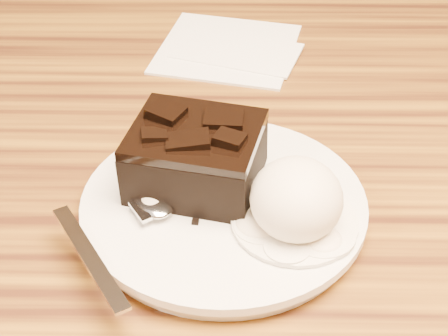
{
  "coord_description": "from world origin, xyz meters",
  "views": [
    {
      "loc": [
        -0.07,
        -0.48,
        1.12
      ],
      "look_at": [
        -0.07,
        -0.06,
        0.79
      ],
      "focal_mm": 57.79,
      "sensor_mm": 36.0,
      "label": 1
    }
  ],
  "objects_px": {
    "ice_cream_scoop": "(296,199)",
    "brownie": "(196,160)",
    "spoon": "(152,203)",
    "plate": "(224,209)",
    "napkin": "(227,48)"
  },
  "relations": [
    {
      "from": "ice_cream_scoop",
      "to": "plate",
      "type": "bearing_deg",
      "value": 153.14
    },
    {
      "from": "brownie",
      "to": "spoon",
      "type": "bearing_deg",
      "value": -135.81
    },
    {
      "from": "ice_cream_scoop",
      "to": "brownie",
      "type": "bearing_deg",
      "value": 147.64
    },
    {
      "from": "plate",
      "to": "ice_cream_scoop",
      "type": "bearing_deg",
      "value": -26.86
    },
    {
      "from": "plate",
      "to": "ice_cream_scoop",
      "type": "distance_m",
      "value": 0.07
    },
    {
      "from": "spoon",
      "to": "napkin",
      "type": "bearing_deg",
      "value": 47.89
    },
    {
      "from": "napkin",
      "to": "spoon",
      "type": "bearing_deg",
      "value": -100.74
    },
    {
      "from": "ice_cream_scoop",
      "to": "napkin",
      "type": "distance_m",
      "value": 0.3
    },
    {
      "from": "plate",
      "to": "brownie",
      "type": "relative_size",
      "value": 2.29
    },
    {
      "from": "spoon",
      "to": "napkin",
      "type": "height_order",
      "value": "spoon"
    },
    {
      "from": "ice_cream_scoop",
      "to": "spoon",
      "type": "height_order",
      "value": "ice_cream_scoop"
    },
    {
      "from": "plate",
      "to": "brownie",
      "type": "height_order",
      "value": "brownie"
    },
    {
      "from": "brownie",
      "to": "napkin",
      "type": "bearing_deg",
      "value": 85.14
    },
    {
      "from": "spoon",
      "to": "napkin",
      "type": "relative_size",
      "value": 1.22
    },
    {
      "from": "plate",
      "to": "spoon",
      "type": "height_order",
      "value": "spoon"
    }
  ]
}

